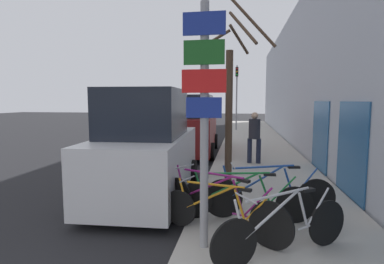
# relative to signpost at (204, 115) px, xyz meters

# --- Properties ---
(ground_plane) EXTENTS (80.00, 80.00, 0.00)m
(ground_plane) POSITION_rel_signpost_xyz_m (-1.40, 7.92, -2.02)
(ground_plane) COLOR black
(sidewalk_curb) EXTENTS (3.20, 32.00, 0.15)m
(sidewalk_curb) POSITION_rel_signpost_xyz_m (1.20, 10.72, -1.95)
(sidewalk_curb) COLOR #ADA89E
(sidewalk_curb) RESTS_ON ground
(building_facade) EXTENTS (0.23, 32.00, 6.50)m
(building_facade) POSITION_rel_signpost_xyz_m (2.95, 10.66, 1.21)
(building_facade) COLOR #B2B7C1
(building_facade) RESTS_ON ground
(signpost) EXTENTS (0.59, 0.14, 3.37)m
(signpost) POSITION_rel_signpost_xyz_m (0.00, 0.00, 0.00)
(signpost) COLOR #939399
(signpost) RESTS_ON sidewalk_curb
(bicycle_0) EXTENTS (1.86, 1.28, 0.91)m
(bicycle_0) POSITION_rel_signpost_xyz_m (1.08, -0.10, -1.49)
(bicycle_0) COLOR black
(bicycle_0) RESTS_ON sidewalk_curb
(bicycle_1) EXTENTS (1.97, 0.82, 0.83)m
(bicycle_1) POSITION_rel_signpost_xyz_m (0.21, 0.39, -1.51)
(bicycle_1) COLOR black
(bicycle_1) RESTS_ON sidewalk_curb
(bicycle_2) EXTENTS (2.14, 1.42, 0.94)m
(bicycle_2) POSITION_rel_signpost_xyz_m (0.16, 0.60, -1.47)
(bicycle_2) COLOR black
(bicycle_2) RESTS_ON sidewalk_curb
(bicycle_3) EXTENTS (2.33, 0.44, 0.87)m
(bicycle_3) POSITION_rel_signpost_xyz_m (0.56, 1.06, -1.50)
(bicycle_3) COLOR black
(bicycle_3) RESTS_ON sidewalk_curb
(bicycle_4) EXTENTS (2.32, 0.55, 0.96)m
(bicycle_4) POSITION_rel_signpost_xyz_m (1.02, 1.27, -1.47)
(bicycle_4) COLOR black
(bicycle_4) RESTS_ON sidewalk_curb
(parked_car_0) EXTENTS (2.14, 4.26, 2.48)m
(parked_car_0) POSITION_rel_signpost_xyz_m (-1.62, 2.46, -0.92)
(parked_car_0) COLOR silver
(parked_car_0) RESTS_ON ground
(parked_car_1) EXTENTS (2.09, 4.78, 2.44)m
(parked_car_1) POSITION_rel_signpost_xyz_m (-1.50, 8.27, -0.91)
(parked_car_1) COLOR maroon
(parked_car_1) RESTS_ON ground
(pedestrian_near) EXTENTS (0.44, 0.38, 1.69)m
(pedestrian_near) POSITION_rel_signpost_xyz_m (0.93, 5.98, -0.90)
(pedestrian_near) COLOR #1E2338
(pedestrian_near) RESTS_ON sidewalk_curb
(street_tree) EXTENTS (1.82, 1.39, 4.45)m
(street_tree) POSITION_rel_signpost_xyz_m (0.24, 3.15, 0.13)
(street_tree) COLOR #4C3828
(street_tree) RESTS_ON sidewalk_curb
(traffic_light) EXTENTS (0.20, 0.30, 4.50)m
(traffic_light) POSITION_rel_signpost_xyz_m (0.15, 17.23, 1.01)
(traffic_light) COLOR #939399
(traffic_light) RESTS_ON sidewalk_curb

